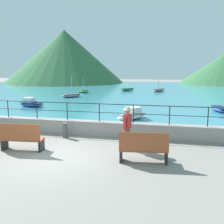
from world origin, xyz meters
TOP-DOWN VIEW (x-y plane):
  - ground_plane at (0.00, 0.00)m, footprint 120.00×120.00m
  - promenade_wall at (0.00, 3.20)m, footprint 20.00×0.56m
  - railing at (0.00, 3.20)m, footprint 18.44×0.04m
  - lake_water at (0.00, 25.84)m, footprint 64.00×44.32m
  - hill_main at (-17.55, 42.59)m, footprint 25.18×25.18m
  - bench_main at (-1.61, 0.28)m, footprint 1.75×0.72m
  - bench_far at (3.29, 0.03)m, footprint 1.75×0.74m
  - person_walking at (2.50, 1.46)m, footprint 0.38×0.55m
  - bollard at (-0.66, 2.43)m, footprint 0.24×0.24m
  - boat_0 at (7.97, 11.21)m, footprint 1.43×2.45m
  - boat_1 at (-6.20, 17.23)m, footprint 2.20×2.32m
  - boat_2 at (-7.01, 10.32)m, footprint 2.42×1.28m
  - boat_3 at (-6.57, 22.23)m, footprint 2.31×2.21m
  - boat_4 at (1.91, 7.10)m, footprint 2.09×2.39m
  - boat_6 at (2.97, 25.82)m, footprint 1.95×2.44m
  - boat_7 at (-1.37, 25.95)m, footprint 2.17×2.34m

SIDE VIEW (x-z plane):
  - ground_plane at x=0.00m, z-range 0.00..0.00m
  - lake_water at x=0.00m, z-range 0.00..0.06m
  - boat_0 at x=7.97m, z-range 0.08..0.44m
  - boat_7 at x=-1.37m, z-range 0.08..0.44m
  - boat_6 at x=2.97m, z-range -0.58..1.10m
  - boat_3 at x=-6.57m, z-range -0.65..1.17m
  - boat_1 at x=-6.20m, z-range -0.91..1.44m
  - boat_2 at x=-7.01m, z-range -0.05..0.71m
  - boat_4 at x=1.91m, z-range -0.05..0.71m
  - promenade_wall at x=0.00m, z-range 0.00..0.70m
  - bollard at x=-0.66m, z-range 0.00..0.71m
  - bench_main at x=-1.61m, z-range -0.01..1.12m
  - bench_far at x=3.29m, z-range -0.01..1.12m
  - person_walking at x=2.50m, z-range 0.10..1.85m
  - railing at x=0.00m, z-range 0.87..1.77m
  - hill_main at x=-17.55m, z-range 0.00..11.04m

